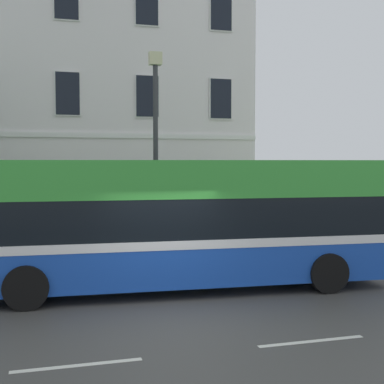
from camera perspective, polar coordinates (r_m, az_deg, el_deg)
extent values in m
cube|color=#464442|center=(10.65, -1.80, -13.96)|extent=(60.00, 56.00, 0.06)
cube|color=silver|center=(14.09, -5.43, -9.52)|extent=(54.00, 0.14, 0.01)
cube|color=silver|center=(8.67, -12.33, -17.92)|extent=(2.00, 0.12, 0.01)
cube|color=silver|center=(9.73, 12.86, -15.52)|extent=(2.00, 0.12, 0.01)
cube|color=#9E9E99|center=(14.53, -5.77, -8.90)|extent=(57.00, 0.24, 0.12)
cube|color=#47682F|center=(17.27, -7.41, -6.96)|extent=(57.00, 5.41, 0.12)
cube|color=white|center=(25.66, -13.80, 9.73)|extent=(15.64, 8.90, 11.84)
cube|color=white|center=(21.05, -13.31, 6.06)|extent=(15.64, 0.06, 0.20)
cube|color=#2D333D|center=(21.10, -13.20, -1.97)|extent=(1.10, 0.06, 2.20)
cube|color=white|center=(21.03, -13.23, 0.48)|extent=(1.01, 0.04, 1.74)
cube|color=black|center=(21.01, -13.23, 0.48)|extent=(0.91, 0.03, 1.64)
cube|color=white|center=(21.40, -4.83, 0.61)|extent=(1.01, 0.04, 1.74)
cube|color=black|center=(21.38, -4.82, 0.60)|extent=(0.91, 0.03, 1.64)
cube|color=white|center=(22.21, 3.12, 0.71)|extent=(1.01, 0.04, 1.74)
cube|color=black|center=(22.19, 3.14, 0.71)|extent=(0.91, 0.03, 1.64)
cube|color=white|center=(21.17, -13.36, 10.37)|extent=(1.01, 0.04, 1.74)
cube|color=black|center=(21.15, -13.36, 10.38)|extent=(0.91, 0.03, 1.64)
cube|color=white|center=(21.54, -4.88, 10.33)|extent=(1.01, 0.04, 1.74)
cube|color=black|center=(21.52, -4.87, 10.34)|extent=(0.91, 0.03, 1.64)
cube|color=white|center=(22.34, 3.15, 10.08)|extent=(1.01, 0.04, 1.74)
cube|color=black|center=(22.32, 3.17, 10.09)|extent=(0.91, 0.03, 1.64)
cube|color=white|center=(22.28, -4.93, 19.67)|extent=(1.01, 0.04, 1.74)
cube|color=black|center=(22.26, -4.92, 19.68)|extent=(0.91, 0.03, 1.64)
cube|color=white|center=(23.05, 3.18, 19.11)|extent=(1.01, 0.04, 1.74)
cube|color=black|center=(23.03, 3.20, 19.12)|extent=(0.91, 0.03, 1.64)
cube|color=black|center=(14.45, -11.99, -4.96)|extent=(19.04, 0.04, 0.04)
cube|color=black|center=(14.60, -11.95, -8.34)|extent=(19.04, 0.04, 0.04)
cylinder|color=black|center=(14.52, -19.18, -6.93)|extent=(0.02, 0.02, 0.95)
cylinder|color=black|center=(14.50, -17.38, -6.91)|extent=(0.02, 0.02, 0.95)
cylinder|color=black|center=(14.50, -15.57, -6.89)|extent=(0.02, 0.02, 0.95)
cylinder|color=black|center=(14.50, -13.77, -6.85)|extent=(0.02, 0.02, 0.95)
cylinder|color=black|center=(14.53, -11.97, -6.82)|extent=(0.02, 0.02, 0.95)
cylinder|color=black|center=(14.56, -10.18, -6.77)|extent=(0.02, 0.02, 0.95)
cylinder|color=black|center=(14.61, -8.39, -6.72)|extent=(0.02, 0.02, 0.95)
cylinder|color=black|center=(14.67, -6.63, -6.66)|extent=(0.02, 0.02, 0.95)
cylinder|color=black|center=(14.75, -4.88, -6.60)|extent=(0.02, 0.02, 0.95)
cylinder|color=black|center=(14.84, -3.15, -6.53)|extent=(0.02, 0.02, 0.95)
cylinder|color=black|center=(14.95, -1.44, -6.46)|extent=(0.02, 0.02, 0.95)
cylinder|color=black|center=(15.06, 0.24, -6.38)|extent=(0.02, 0.02, 0.95)
cylinder|color=black|center=(15.19, 1.90, -6.30)|extent=(0.02, 0.02, 0.95)
cylinder|color=black|center=(15.33, 3.52, -6.21)|extent=(0.02, 0.02, 0.95)
cylinder|color=black|center=(15.49, 5.11, -6.13)|extent=(0.02, 0.02, 0.95)
cylinder|color=black|center=(15.65, 6.67, -6.03)|extent=(0.02, 0.02, 0.95)
cylinder|color=black|center=(15.83, 8.20, -5.94)|extent=(0.02, 0.02, 0.95)
cylinder|color=black|center=(16.02, 9.69, -5.84)|extent=(0.02, 0.02, 0.95)
cylinder|color=black|center=(16.21, 11.14, -5.75)|extent=(0.02, 0.02, 0.95)
cylinder|color=black|center=(16.42, 12.56, -5.65)|extent=(0.02, 0.02, 0.95)
cylinder|color=black|center=(16.64, 13.94, -5.55)|extent=(0.02, 0.02, 0.95)
cylinder|color=black|center=(16.87, 15.29, -5.45)|extent=(0.02, 0.02, 0.95)
cylinder|color=black|center=(17.10, 16.59, -5.35)|extent=(0.02, 0.02, 0.95)
cylinder|color=black|center=(17.35, 17.86, -5.25)|extent=(0.02, 0.02, 0.95)
cylinder|color=black|center=(17.60, 19.10, -5.15)|extent=(0.02, 0.02, 0.95)
cube|color=#1A49B6|center=(13.03, -1.67, -7.07)|extent=(10.61, 3.13, 1.05)
cube|color=white|center=(12.96, -1.67, -4.96)|extent=(10.63, 3.15, 0.20)
cube|color=black|center=(12.89, -1.67, -2.61)|extent=(10.53, 3.08, 0.99)
cube|color=green|center=(12.83, -1.68, 1.53)|extent=(10.61, 3.13, 0.87)
cube|color=black|center=(14.78, 18.82, -2.22)|extent=(0.19, 2.07, 0.91)
cube|color=black|center=(14.72, 18.89, 1.41)|extent=(0.17, 1.78, 0.56)
cylinder|color=silver|center=(15.62, 17.24, -6.61)|extent=(0.05, 0.20, 0.20)
cylinder|color=black|center=(15.19, 10.52, -6.80)|extent=(0.98, 0.36, 0.96)
cylinder|color=black|center=(13.07, 14.56, -8.50)|extent=(0.98, 0.36, 0.96)
cylinder|color=black|center=(14.09, -16.66, -7.67)|extent=(0.98, 0.36, 0.96)
cylinder|color=black|center=(11.78, -17.58, -9.85)|extent=(0.98, 0.36, 0.96)
cylinder|color=#333338|center=(15.08, -3.96, 2.79)|extent=(0.14, 0.14, 5.75)
cube|color=beige|center=(15.36, -4.01, 14.26)|extent=(0.36, 0.24, 0.36)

